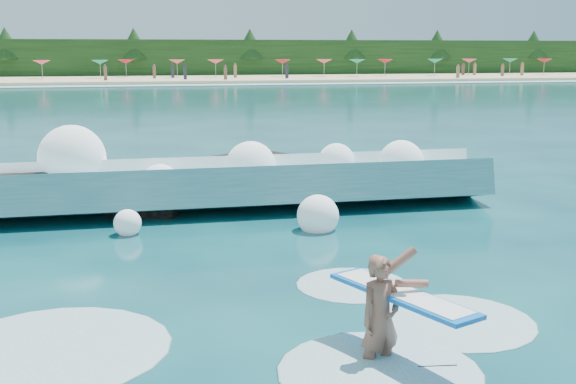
% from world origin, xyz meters
% --- Properties ---
extents(ground, '(200.00, 200.00, 0.00)m').
position_xyz_m(ground, '(0.00, 0.00, 0.00)').
color(ground, '#072F3D').
rests_on(ground, ground).
extents(beach, '(140.00, 20.00, 0.40)m').
position_xyz_m(beach, '(0.00, 78.00, 0.20)').
color(beach, tan).
rests_on(beach, ground).
extents(wet_band, '(140.00, 5.00, 0.08)m').
position_xyz_m(wet_band, '(0.00, 67.00, 0.04)').
color(wet_band, silver).
rests_on(wet_band, ground).
extents(treeline, '(140.00, 4.00, 5.00)m').
position_xyz_m(treeline, '(0.00, 88.00, 2.50)').
color(treeline, black).
rests_on(treeline, ground).
extents(breaking_wave, '(17.26, 2.72, 1.49)m').
position_xyz_m(breaking_wave, '(-1.44, 6.52, 0.52)').
color(breaking_wave, teal).
rests_on(breaking_wave, ground).
extents(rock_cluster, '(7.99, 3.15, 1.24)m').
position_xyz_m(rock_cluster, '(-1.21, 7.12, 0.39)').
color(rock_cluster, black).
rests_on(rock_cluster, ground).
extents(surfer_with_board, '(1.27, 2.79, 1.57)m').
position_xyz_m(surfer_with_board, '(1.68, -2.48, 0.58)').
color(surfer_with_board, '#8E5442').
rests_on(surfer_with_board, ground).
extents(wave_spray, '(14.70, 4.35, 2.11)m').
position_xyz_m(wave_spray, '(-2.33, 6.39, 0.96)').
color(wave_spray, white).
rests_on(wave_spray, ground).
extents(surf_foam, '(9.47, 6.04, 0.15)m').
position_xyz_m(surf_foam, '(0.46, -1.96, 0.00)').
color(surf_foam, silver).
rests_on(surf_foam, ground).
extents(beach_umbrellas, '(109.71, 6.85, 0.50)m').
position_xyz_m(beach_umbrellas, '(-0.04, 79.69, 2.25)').
color(beach_umbrellas, red).
rests_on(beach_umbrellas, ground).
extents(beachgoers, '(93.84, 13.10, 1.94)m').
position_xyz_m(beachgoers, '(-6.05, 73.44, 1.06)').
color(beachgoers, '#3F332D').
rests_on(beachgoers, ground).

